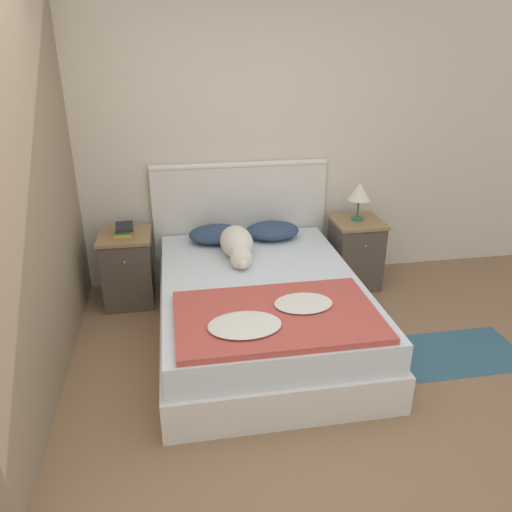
{
  "coord_description": "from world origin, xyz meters",
  "views": [
    {
      "loc": [
        -0.49,
        -2.26,
        2.14
      ],
      "look_at": [
        0.11,
        1.21,
        0.59
      ],
      "focal_mm": 35.0,
      "sensor_mm": 36.0,
      "label": 1
    }
  ],
  "objects_px": {
    "pillow_left": "(216,234)",
    "dog": "(237,244)",
    "bed": "(261,309)",
    "nightstand_left": "(128,268)",
    "nightstand_right": "(355,252)",
    "table_lamp": "(359,193)",
    "book_stack": "(124,229)",
    "pillow_right": "(272,231)"
  },
  "relations": [
    {
      "from": "nightstand_left",
      "to": "pillow_left",
      "type": "xyz_separation_m",
      "value": [
        0.77,
        0.05,
        0.25
      ]
    },
    {
      "from": "dog",
      "to": "table_lamp",
      "type": "distance_m",
      "value": 1.21
    },
    {
      "from": "nightstand_left",
      "to": "nightstand_right",
      "type": "height_order",
      "value": "same"
    },
    {
      "from": "nightstand_right",
      "to": "pillow_right",
      "type": "xyz_separation_m",
      "value": [
        -0.77,
        0.05,
        0.25
      ]
    },
    {
      "from": "pillow_right",
      "to": "pillow_left",
      "type": "bearing_deg",
      "value": 180.0
    },
    {
      "from": "nightstand_right",
      "to": "pillow_right",
      "type": "relative_size",
      "value": 1.33
    },
    {
      "from": "nightstand_right",
      "to": "dog",
      "type": "relative_size",
      "value": 0.91
    },
    {
      "from": "nightstand_left",
      "to": "pillow_left",
      "type": "distance_m",
      "value": 0.81
    },
    {
      "from": "table_lamp",
      "to": "bed",
      "type": "bearing_deg",
      "value": -142.92
    },
    {
      "from": "pillow_left",
      "to": "table_lamp",
      "type": "bearing_deg",
      "value": -1.41
    },
    {
      "from": "pillow_right",
      "to": "table_lamp",
      "type": "xyz_separation_m",
      "value": [
        0.77,
        -0.03,
        0.32
      ]
    },
    {
      "from": "bed",
      "to": "dog",
      "type": "relative_size",
      "value": 2.98
    },
    {
      "from": "nightstand_left",
      "to": "pillow_right",
      "type": "height_order",
      "value": "pillow_right"
    },
    {
      "from": "pillow_left",
      "to": "nightstand_left",
      "type": "bearing_deg",
      "value": -176.19
    },
    {
      "from": "dog",
      "to": "table_lamp",
      "type": "xyz_separation_m",
      "value": [
        1.14,
        0.33,
        0.28
      ]
    },
    {
      "from": "nightstand_right",
      "to": "book_stack",
      "type": "xyz_separation_m",
      "value": [
        -2.05,
        0.01,
        0.35
      ]
    },
    {
      "from": "book_stack",
      "to": "nightstand_left",
      "type": "bearing_deg",
      "value": -94.75
    },
    {
      "from": "pillow_right",
      "to": "book_stack",
      "type": "height_order",
      "value": "book_stack"
    },
    {
      "from": "book_stack",
      "to": "table_lamp",
      "type": "height_order",
      "value": "table_lamp"
    },
    {
      "from": "pillow_right",
      "to": "nightstand_left",
      "type": "bearing_deg",
      "value": -177.69
    },
    {
      "from": "bed",
      "to": "nightstand_left",
      "type": "height_order",
      "value": "nightstand_left"
    },
    {
      "from": "bed",
      "to": "book_stack",
      "type": "bearing_deg",
      "value": 143.09
    },
    {
      "from": "nightstand_left",
      "to": "nightstand_right",
      "type": "xyz_separation_m",
      "value": [
        2.05,
        0.0,
        0.0
      ]
    },
    {
      "from": "pillow_right",
      "to": "dog",
      "type": "relative_size",
      "value": 0.68
    },
    {
      "from": "table_lamp",
      "to": "pillow_right",
      "type": "bearing_deg",
      "value": 177.67
    },
    {
      "from": "nightstand_right",
      "to": "dog",
      "type": "distance_m",
      "value": 1.21
    },
    {
      "from": "bed",
      "to": "pillow_left",
      "type": "relative_size",
      "value": 4.37
    },
    {
      "from": "nightstand_left",
      "to": "book_stack",
      "type": "bearing_deg",
      "value": 85.25
    },
    {
      "from": "nightstand_right",
      "to": "book_stack",
      "type": "bearing_deg",
      "value": 179.59
    },
    {
      "from": "book_stack",
      "to": "pillow_left",
      "type": "bearing_deg",
      "value": 2.74
    },
    {
      "from": "bed",
      "to": "pillow_left",
      "type": "xyz_separation_m",
      "value": [
        -0.25,
        0.81,
        0.32
      ]
    },
    {
      "from": "nightstand_right",
      "to": "dog",
      "type": "height_order",
      "value": "dog"
    },
    {
      "from": "nightstand_left",
      "to": "book_stack",
      "type": "xyz_separation_m",
      "value": [
        0.0,
        0.01,
        0.35
      ]
    },
    {
      "from": "nightstand_right",
      "to": "book_stack",
      "type": "distance_m",
      "value": 2.08
    },
    {
      "from": "pillow_right",
      "to": "dog",
      "type": "height_order",
      "value": "dog"
    },
    {
      "from": "pillow_right",
      "to": "bed",
      "type": "bearing_deg",
      "value": -107.31
    },
    {
      "from": "nightstand_right",
      "to": "nightstand_left",
      "type": "bearing_deg",
      "value": 180.0
    },
    {
      "from": "pillow_left",
      "to": "dog",
      "type": "height_order",
      "value": "dog"
    },
    {
      "from": "bed",
      "to": "table_lamp",
      "type": "distance_m",
      "value": 1.43
    },
    {
      "from": "pillow_left",
      "to": "pillow_right",
      "type": "height_order",
      "value": "same"
    },
    {
      "from": "dog",
      "to": "book_stack",
      "type": "height_order",
      "value": "dog"
    },
    {
      "from": "nightstand_right",
      "to": "bed",
      "type": "bearing_deg",
      "value": -143.65
    }
  ]
}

